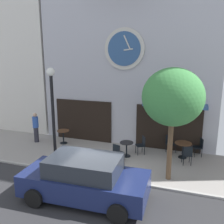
% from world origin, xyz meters
% --- Properties ---
extents(ground_plane, '(27.82, 9.64, 0.13)m').
position_xyz_m(ground_plane, '(0.00, -0.78, -0.02)').
color(ground_plane, gray).
extents(clock_building, '(9.46, 4.39, 10.51)m').
position_xyz_m(clock_building, '(-0.01, 5.50, 5.43)').
color(clock_building, '#B2B2BC').
rests_on(clock_building, ground_plane).
extents(neighbor_building_left, '(6.63, 3.94, 14.01)m').
position_xyz_m(neighbor_building_left, '(-8.19, 5.99, 7.01)').
color(neighbor_building_left, silver).
rests_on(neighbor_building_left, ground_plane).
extents(street_lamp, '(0.36, 0.36, 4.30)m').
position_xyz_m(street_lamp, '(-2.40, 0.89, 2.19)').
color(street_lamp, black).
rests_on(street_lamp, ground_plane).
extents(street_tree, '(2.31, 2.08, 4.43)m').
position_xyz_m(street_tree, '(2.75, 0.87, 3.31)').
color(street_tree, brown).
rests_on(street_tree, ground_plane).
extents(cafe_table_center, '(0.67, 0.67, 0.75)m').
position_xyz_m(cafe_table_center, '(-3.20, 3.06, 0.51)').
color(cafe_table_center, black).
rests_on(cafe_table_center, ground_plane).
extents(cafe_table_leftmost, '(0.65, 0.65, 0.72)m').
position_xyz_m(cafe_table_leftmost, '(0.57, 2.48, 0.49)').
color(cafe_table_leftmost, black).
rests_on(cafe_table_leftmost, ground_plane).
extents(cafe_table_center_left, '(0.80, 0.80, 0.75)m').
position_xyz_m(cafe_table_center_left, '(3.18, 3.18, 0.56)').
color(cafe_table_center_left, black).
rests_on(cafe_table_center_left, ground_plane).
extents(cafe_chair_near_lamp, '(0.51, 0.51, 0.90)m').
position_xyz_m(cafe_chair_near_lamp, '(3.91, 3.61, 0.53)').
color(cafe_chair_near_lamp, black).
rests_on(cafe_chair_near_lamp, ground_plane).
extents(cafe_chair_facing_wall, '(0.51, 0.51, 0.90)m').
position_xyz_m(cafe_chair_facing_wall, '(0.37, 1.66, 0.53)').
color(cafe_chair_facing_wall, black).
rests_on(cafe_chair_facing_wall, ground_plane).
extents(cafe_chair_under_awning, '(0.55, 0.55, 0.90)m').
position_xyz_m(cafe_chair_under_awning, '(1.21, 3.00, 0.53)').
color(cafe_chair_under_awning, black).
rests_on(cafe_chair_under_awning, ground_plane).
extents(cafe_chair_near_tree, '(0.56, 0.56, 0.90)m').
position_xyz_m(cafe_chair_near_tree, '(2.51, 3.69, 0.53)').
color(cafe_chair_near_tree, black).
rests_on(cafe_chair_near_tree, ground_plane).
extents(cafe_chair_mid_row, '(0.49, 0.49, 0.90)m').
position_xyz_m(cafe_chair_mid_row, '(3.40, 2.42, 0.53)').
color(cafe_chair_mid_row, black).
rests_on(cafe_chair_mid_row, ground_plane).
extents(pedestrian_blue, '(0.36, 0.36, 1.67)m').
position_xyz_m(pedestrian_blue, '(-4.76, 2.80, 0.86)').
color(pedestrian_blue, '#2D2D38').
rests_on(pedestrian_blue, ground_plane).
extents(parked_car_navy, '(4.36, 2.14, 1.55)m').
position_xyz_m(parked_car_navy, '(0.17, -1.47, 0.76)').
color(parked_car_navy, navy).
rests_on(parked_car_navy, ground_plane).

